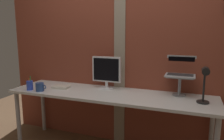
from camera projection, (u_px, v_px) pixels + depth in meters
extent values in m
cube|color=brown|center=(124.00, 44.00, 2.71)|extent=(3.25, 0.12, 2.54)
cube|color=gray|center=(120.00, 44.00, 2.66)|extent=(0.14, 0.01, 2.54)
cube|color=white|center=(109.00, 94.00, 2.49)|extent=(2.35, 0.60, 0.03)
cylinder|color=#B2B2B7|center=(18.00, 119.00, 2.72)|extent=(0.05, 0.05, 0.71)
cylinder|color=#B2B2B7|center=(43.00, 107.00, 3.16)|extent=(0.05, 0.05, 0.71)
cylinder|color=#B2B2B7|center=(212.00, 131.00, 2.40)|extent=(0.05, 0.05, 0.71)
cylinder|color=white|center=(107.00, 88.00, 2.69)|extent=(0.18, 0.18, 0.01)
cylinder|color=white|center=(107.00, 85.00, 2.68)|extent=(0.04, 0.04, 0.07)
cube|color=white|center=(107.00, 69.00, 2.65)|extent=(0.36, 0.04, 0.31)
cube|color=black|center=(106.00, 70.00, 2.63)|extent=(0.32, 0.00, 0.27)
cylinder|color=gray|center=(179.00, 95.00, 2.40)|extent=(0.14, 0.14, 0.01)
cylinder|color=gray|center=(179.00, 86.00, 2.38)|extent=(0.03, 0.03, 0.19)
cube|color=gray|center=(180.00, 77.00, 2.36)|extent=(0.28, 0.22, 0.01)
cube|color=#ADB2B7|center=(180.00, 76.00, 2.36)|extent=(0.31, 0.23, 0.01)
cube|color=#2D2D30|center=(180.00, 75.00, 2.38)|extent=(0.27, 0.14, 0.00)
cube|color=#ADB2B7|center=(181.00, 64.00, 2.47)|extent=(0.31, 0.04, 0.20)
cube|color=black|center=(181.00, 64.00, 2.46)|extent=(0.28, 0.03, 0.17)
cylinder|color=black|center=(203.00, 102.00, 2.15)|extent=(0.12, 0.12, 0.02)
cylinder|color=black|center=(204.00, 84.00, 2.12)|extent=(0.02, 0.02, 0.34)
cylinder|color=black|center=(206.00, 71.00, 2.01)|extent=(0.07, 0.11, 0.07)
cylinder|color=blue|center=(30.00, 85.00, 2.62)|extent=(0.08, 0.08, 0.11)
cylinder|color=green|center=(30.00, 82.00, 2.62)|extent=(0.02, 0.01, 0.16)
cylinder|color=red|center=(29.00, 83.00, 2.62)|extent=(0.01, 0.02, 0.13)
cylinder|color=orange|center=(29.00, 84.00, 2.62)|extent=(0.01, 0.02, 0.13)
cylinder|color=#2D4C8C|center=(40.00, 87.00, 2.57)|extent=(0.10, 0.10, 0.10)
torus|color=#2D4C8C|center=(44.00, 87.00, 2.55)|extent=(0.06, 0.01, 0.06)
cube|color=silver|center=(61.00, 87.00, 2.70)|extent=(0.22, 0.16, 0.03)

